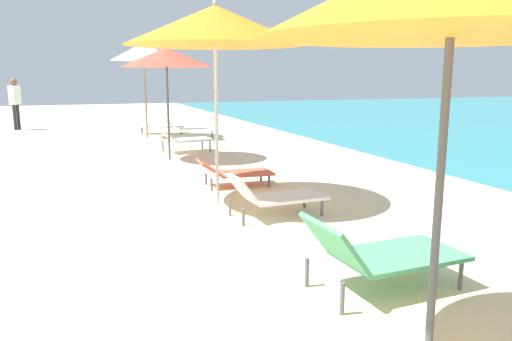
% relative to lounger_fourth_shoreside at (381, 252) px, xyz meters
% --- Properties ---
extents(lounger_fourth_shoreside, '(1.42, 0.75, 0.69)m').
position_rel_lounger_fourth_shoreside_xyz_m(lounger_fourth_shoreside, '(0.00, 0.00, 0.00)').
color(lounger_fourth_shoreside, '#4CA572').
rests_on(lounger_fourth_shoreside, ground).
extents(umbrella_fifth, '(2.53, 2.53, 2.87)m').
position_rel_lounger_fourth_shoreside_xyz_m(umbrella_fifth, '(-0.53, 3.39, 2.20)').
color(umbrella_fifth, silver).
rests_on(umbrella_fifth, ground).
extents(lounger_fifth_shoreside, '(1.29, 0.64, 0.47)m').
position_rel_lounger_fourth_shoreside_xyz_m(lounger_fifth_shoreside, '(0.07, 4.43, -0.09)').
color(lounger_fifth_shoreside, '#D8593F').
rests_on(lounger_fifth_shoreside, ground).
extents(lounger_fifth_inland, '(1.34, 0.66, 0.62)m').
position_rel_lounger_fourth_shoreside_xyz_m(lounger_fifth_inland, '(-0.01, 2.47, -0.04)').
color(lounger_fifth_inland, white).
rests_on(lounger_fifth_inland, ground).
extents(umbrella_sixth, '(1.99, 1.99, 2.50)m').
position_rel_lounger_fourth_shoreside_xyz_m(umbrella_sixth, '(-0.48, 7.49, 1.89)').
color(umbrella_sixth, '#4C4C51').
rests_on(umbrella_sixth, ground).
extents(lounger_sixth_shoreside, '(1.33, 0.78, 0.59)m').
position_rel_lounger_fourth_shoreside_xyz_m(lounger_sixth_shoreside, '(0.07, 8.47, -0.01)').
color(lounger_sixth_shoreside, white).
rests_on(lounger_sixth_shoreside, ground).
extents(umbrella_farthest, '(1.94, 1.94, 2.85)m').
position_rel_lounger_fourth_shoreside_xyz_m(umbrella_farthest, '(-0.39, 11.69, 2.19)').
color(umbrella_farthest, olive).
rests_on(umbrella_farthest, ground).
extents(lounger_farthest_shoreside, '(1.60, 0.86, 0.54)m').
position_rel_lounger_fourth_shoreside_xyz_m(lounger_farthest_shoreside, '(0.15, 12.59, -0.07)').
color(lounger_farthest_shoreside, white).
rests_on(lounger_farthest_shoreside, ground).
extents(lounger_farthest_inland, '(1.57, 0.74, 0.65)m').
position_rel_lounger_fourth_shoreside_xyz_m(lounger_farthest_inland, '(0.72, 10.67, 0.00)').
color(lounger_farthest_inland, white).
rests_on(lounger_farthest_inland, ground).
extents(person_walking_near, '(0.39, 0.42, 1.75)m').
position_rel_lounger_fourth_shoreside_xyz_m(person_walking_near, '(-4.28, 15.46, 0.73)').
color(person_walking_near, '#262628').
rests_on(person_walking_near, ground).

